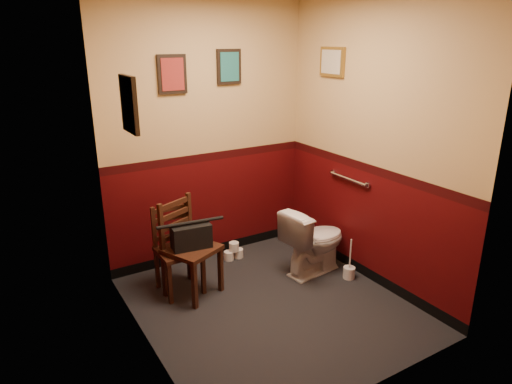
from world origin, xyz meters
TOP-DOWN VIEW (x-y plane):
  - floor at (0.00, 0.00)m, footprint 2.20×2.40m
  - wall_back at (0.00, 1.20)m, footprint 2.20×0.00m
  - wall_front at (0.00, -1.20)m, footprint 2.20×0.00m
  - wall_left at (-1.10, 0.00)m, footprint 0.00×2.40m
  - wall_right at (1.10, 0.00)m, footprint 0.00×2.40m
  - grab_bar at (1.07, 0.25)m, footprint 0.05×0.56m
  - framed_print_back_a at (-0.35, 1.18)m, footprint 0.28×0.04m
  - framed_print_back_b at (0.25, 1.18)m, footprint 0.26×0.04m
  - framed_print_left at (-1.08, 0.10)m, footprint 0.04×0.30m
  - framed_print_right at (1.08, 0.60)m, footprint 0.04×0.34m
  - toilet at (0.72, 0.31)m, footprint 0.73×0.46m
  - toilet_brush at (0.94, 0.01)m, footprint 0.12×0.12m
  - chair_left at (-0.59, 0.70)m, footprint 0.38×0.38m
  - chair_right at (-0.52, 0.59)m, footprint 0.56×0.56m
  - handbag at (-0.50, 0.55)m, footprint 0.37×0.22m
  - tp_stack at (0.16, 0.97)m, footprint 0.22×0.12m

SIDE VIEW (x-z plane):
  - floor at x=0.00m, z-range 0.00..0.00m
  - toilet_brush at x=0.94m, z-range -0.14..0.28m
  - tp_stack at x=0.16m, z-range -0.02..0.18m
  - toilet at x=0.72m, z-range 0.00..0.68m
  - chair_left at x=-0.59m, z-range 0.00..0.82m
  - chair_right at x=-0.52m, z-range 0.00..0.91m
  - handbag at x=-0.50m, z-range 0.46..0.71m
  - grab_bar at x=1.07m, z-range 0.92..0.98m
  - wall_back at x=0.00m, z-range 0.00..2.70m
  - wall_front at x=0.00m, z-range 0.00..2.70m
  - wall_left at x=-1.10m, z-range 0.00..2.70m
  - wall_right at x=1.10m, z-range 0.00..2.70m
  - framed_print_left at x=-1.08m, z-range 1.66..2.04m
  - framed_print_back_a at x=-0.35m, z-range 1.77..2.13m
  - framed_print_back_b at x=0.25m, z-range 1.83..2.17m
  - framed_print_right at x=1.08m, z-range 1.91..2.19m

